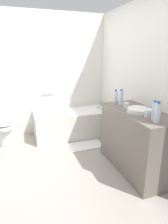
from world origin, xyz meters
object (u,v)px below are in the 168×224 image
toilet (5,126)px  sink_faucet (151,109)px  water_bottle_1 (116,97)px  drinking_glass_1 (120,101)px  water_bottle_2 (154,111)px  water_bottle_3 (158,113)px  bathtub (72,122)px  sink_basin (139,110)px  drinking_glass_2 (147,114)px  bath_mat (86,145)px  drinking_glass_0 (126,105)px  water_bottle_0 (121,98)px

toilet → sink_faucet: bearing=49.4°
water_bottle_1 → drinking_glass_1: bearing=-37.4°
water_bottle_2 → water_bottle_3: 0.12m
bathtub → drinking_glass_1: bearing=-63.4°
sink_faucet → water_bottle_2: water_bottle_2 is taller
drinking_glass_1 → sink_basin: bearing=-89.9°
water_bottle_2 → drinking_glass_2: water_bottle_2 is taller
sink_faucet → water_bottle_3: bearing=-120.9°
sink_basin → drinking_glass_1: (-0.00, 0.52, 0.01)m
water_bottle_1 → water_bottle_2: 0.87m
drinking_glass_1 → bathtub: bearing=116.6°
bathtub → drinking_glass_2: (0.48, -1.75, 0.65)m
toilet → sink_basin: size_ratio=2.20×
bathtub → water_bottle_3: 2.13m
water_bottle_3 → bath_mat: size_ratio=0.41×
water_bottle_1 → drinking_glass_1: size_ratio=2.63×
drinking_glass_0 → bath_mat: bearing=115.9°
sink_basin → drinking_glass_0: size_ratio=4.21×
sink_basin → water_bottle_3: 0.43m
sink_basin → drinking_glass_0: 0.24m
bath_mat → water_bottle_1: bearing=-48.9°
drinking_glass_2 → water_bottle_1: bearing=92.0°
drinking_glass_1 → bath_mat: drinking_glass_1 is taller
bathtub → bath_mat: (0.10, -0.57, -0.27)m
bathtub → water_bottle_0: (0.47, -1.10, 0.71)m
drinking_glass_0 → drinking_glass_2: bearing=-87.1°
sink_basin → drinking_glass_2: 0.22m
water_bottle_1 → drinking_glass_0: bearing=-89.4°
toilet → water_bottle_0: water_bottle_0 is taller
drinking_glass_1 → water_bottle_3: bearing=-93.4°
drinking_glass_2 → bath_mat: 1.54m
water_bottle_2 → drinking_glass_1: bearing=89.0°
bath_mat → drinking_glass_2: bearing=-72.3°
bathtub → sink_faucet: bearing=-65.4°
drinking_glass_1 → drinking_glass_2: 0.73m
water_bottle_1 → bath_mat: (-0.35, 0.40, -0.97)m
water_bottle_3 → drinking_glass_2: 0.21m
sink_faucet → bathtub: bearing=114.6°
water_bottle_1 → water_bottle_2: water_bottle_2 is taller
bathtub → water_bottle_2: bathtub is taller
bathtub → drinking_glass_0: size_ratio=19.66×
drinking_glass_0 → drinking_glass_2: size_ratio=0.90×
toilet → bath_mat: bearing=64.2°
sink_faucet → drinking_glass_1: drinking_glass_1 is taller
bathtub → bath_mat: 0.64m
toilet → drinking_glass_0: size_ratio=9.25×
sink_faucet → drinking_glass_1: 0.55m
bath_mat → drinking_glass_1: bearing=-47.5°
sink_basin → water_bottle_2: water_bottle_2 is taller
sink_faucet → water_bottle_1: 0.62m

